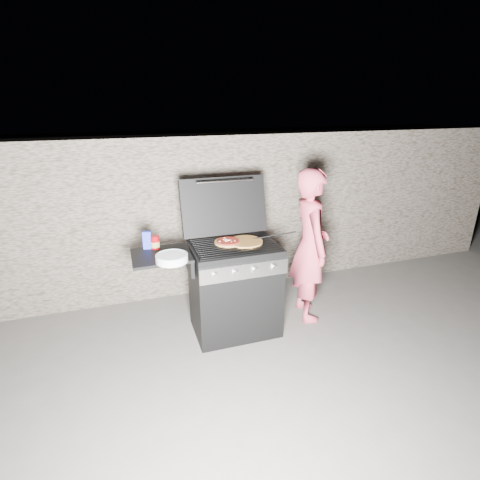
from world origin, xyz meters
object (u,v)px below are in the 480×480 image
object	(u,v)px
pizza_topped	(228,242)
person	(310,246)
gas_grill	(210,293)
sauce_jar	(155,242)

from	to	relation	value
pizza_topped	person	distance (m)	0.86
gas_grill	pizza_topped	bearing A→B (deg)	16.41
gas_grill	person	xyz separation A→B (m)	(1.05, 0.05, 0.33)
gas_grill	sauce_jar	xyz separation A→B (m)	(-0.45, 0.15, 0.51)
person	pizza_topped	bearing A→B (deg)	98.12
pizza_topped	sauce_jar	bearing A→B (deg)	171.96
sauce_jar	pizza_topped	bearing A→B (deg)	-8.04
pizza_topped	sauce_jar	size ratio (longest dim) A/B	2.07
gas_grill	person	world-z (taller)	person
gas_grill	pizza_topped	world-z (taller)	pizza_topped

